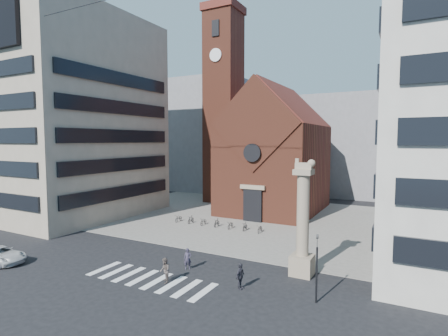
{
  "coord_description": "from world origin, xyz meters",
  "views": [
    {
      "loc": [
        16.78,
        -22.01,
        9.99
      ],
      "look_at": [
        0.75,
        8.0,
        7.29
      ],
      "focal_mm": 28.0,
      "sensor_mm": 36.0,
      "label": 1
    }
  ],
  "objects_px": {
    "lion_column": "(303,229)",
    "traffic_light": "(317,267)",
    "pedestrian_0": "(188,259)",
    "scooter_0": "(179,218)",
    "pedestrian_1": "(165,270)",
    "pedestrian_2": "(240,276)"
  },
  "relations": [
    {
      "from": "lion_column",
      "to": "traffic_light",
      "type": "relative_size",
      "value": 2.02
    },
    {
      "from": "pedestrian_1",
      "to": "pedestrian_2",
      "type": "xyz_separation_m",
      "value": [
        5.1,
        1.57,
        -0.01
      ]
    },
    {
      "from": "traffic_light",
      "to": "scooter_0",
      "type": "height_order",
      "value": "traffic_light"
    },
    {
      "from": "lion_column",
      "to": "pedestrian_0",
      "type": "relative_size",
      "value": 5.27
    },
    {
      "from": "lion_column",
      "to": "traffic_light",
      "type": "height_order",
      "value": "lion_column"
    },
    {
      "from": "scooter_0",
      "to": "lion_column",
      "type": "bearing_deg",
      "value": -33.79
    },
    {
      "from": "lion_column",
      "to": "scooter_0",
      "type": "height_order",
      "value": "lion_column"
    },
    {
      "from": "pedestrian_0",
      "to": "scooter_0",
      "type": "distance_m",
      "value": 16.02
    },
    {
      "from": "lion_column",
      "to": "pedestrian_0",
      "type": "distance_m",
      "value": 9.1
    },
    {
      "from": "pedestrian_0",
      "to": "pedestrian_1",
      "type": "xyz_separation_m",
      "value": [
        0.04,
        -2.91,
        0.06
      ]
    },
    {
      "from": "traffic_light",
      "to": "pedestrian_2",
      "type": "height_order",
      "value": "traffic_light"
    },
    {
      "from": "lion_column",
      "to": "pedestrian_1",
      "type": "distance_m",
      "value": 10.39
    },
    {
      "from": "pedestrian_0",
      "to": "pedestrian_2",
      "type": "xyz_separation_m",
      "value": [
        5.15,
        -1.34,
        0.05
      ]
    },
    {
      "from": "pedestrian_0",
      "to": "pedestrian_2",
      "type": "height_order",
      "value": "pedestrian_2"
    },
    {
      "from": "lion_column",
      "to": "pedestrian_2",
      "type": "height_order",
      "value": "lion_column"
    },
    {
      "from": "pedestrian_2",
      "to": "traffic_light",
      "type": "bearing_deg",
      "value": -81.55
    },
    {
      "from": "traffic_light",
      "to": "pedestrian_0",
      "type": "height_order",
      "value": "traffic_light"
    },
    {
      "from": "traffic_light",
      "to": "lion_column",
      "type": "bearing_deg",
      "value": 116.46
    },
    {
      "from": "lion_column",
      "to": "pedestrian_1",
      "type": "bearing_deg",
      "value": -143.75
    },
    {
      "from": "pedestrian_1",
      "to": "lion_column",
      "type": "bearing_deg",
      "value": 86.2
    },
    {
      "from": "lion_column",
      "to": "pedestrian_1",
      "type": "height_order",
      "value": "lion_column"
    },
    {
      "from": "pedestrian_0",
      "to": "scooter_0",
      "type": "bearing_deg",
      "value": 93.08
    }
  ]
}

